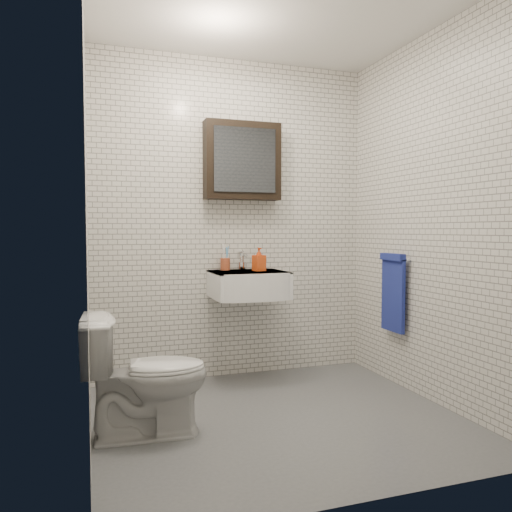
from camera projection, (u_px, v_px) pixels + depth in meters
name	position (u px, v px, depth m)	size (l,w,h in m)	color
ground	(279.00, 418.00, 3.08)	(2.20, 2.00, 0.01)	#515459
room_shell	(279.00, 180.00, 3.00)	(2.22, 2.02, 2.51)	silver
washbasin	(250.00, 284.00, 3.75)	(0.55, 0.50, 0.20)	white
faucet	(242.00, 261.00, 3.92)	(0.06, 0.20, 0.15)	silver
mirror_cabinet	(242.00, 161.00, 3.88)	(0.60, 0.15, 0.60)	black
towel_rail	(393.00, 289.00, 3.70)	(0.09, 0.30, 0.58)	silver
toothbrush_cup	(225.00, 263.00, 3.89)	(0.09, 0.09, 0.21)	#A74829
soap_bottle	(259.00, 259.00, 3.80)	(0.08, 0.08, 0.18)	orange
toilet	(146.00, 375.00, 2.81)	(0.39, 0.68, 0.70)	silver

